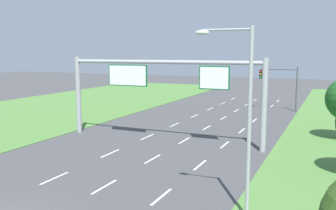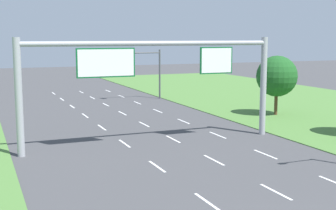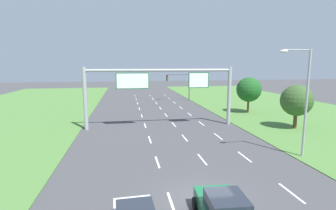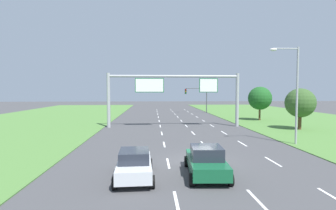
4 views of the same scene
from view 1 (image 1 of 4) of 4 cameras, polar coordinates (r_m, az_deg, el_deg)
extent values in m
cube|color=white|center=(23.52, -16.91, -10.61)|extent=(0.14, 2.40, 0.01)
cube|color=white|center=(28.09, -8.81, -7.29)|extent=(0.14, 2.40, 0.01)
cube|color=white|center=(33.13, -3.14, -4.85)|extent=(0.14, 2.40, 0.01)
cube|color=white|center=(38.44, 0.96, -3.04)|extent=(0.14, 2.40, 0.01)
cube|color=white|center=(43.93, 4.05, -1.66)|extent=(0.14, 2.40, 0.01)
cube|color=white|center=(49.54, 6.44, -0.59)|extent=(0.14, 2.40, 0.01)
cube|color=white|center=(55.23, 8.35, 0.26)|extent=(0.14, 2.40, 0.01)
cube|color=white|center=(60.98, 9.89, 0.96)|extent=(0.14, 2.40, 0.01)
cube|color=white|center=(21.48, -9.68, -12.18)|extent=(0.14, 2.40, 0.01)
cube|color=white|center=(26.41, -2.35, -8.20)|extent=(0.14, 2.40, 0.01)
cube|color=white|center=(31.71, 2.51, -5.43)|extent=(0.14, 2.40, 0.01)
cube|color=white|center=(37.23, 5.93, -3.45)|extent=(0.14, 2.40, 0.01)
cube|color=white|center=(42.87, 8.45, -1.97)|extent=(0.14, 2.40, 0.01)
cube|color=white|center=(48.60, 10.38, -0.84)|extent=(0.14, 2.40, 0.01)
cube|color=white|center=(54.39, 11.89, 0.06)|extent=(0.14, 2.40, 0.01)
cube|color=white|center=(60.22, 13.12, 0.78)|extent=(0.14, 2.40, 0.01)
cube|color=white|center=(19.85, -1.00, -13.79)|extent=(0.14, 2.40, 0.01)
cube|color=white|center=(25.11, 4.90, -9.09)|extent=(0.14, 2.40, 0.01)
cube|color=white|center=(30.63, 8.64, -6.00)|extent=(0.14, 2.40, 0.01)
cube|color=white|center=(36.31, 11.19, -3.85)|extent=(0.14, 2.40, 0.01)
cube|color=white|center=(42.08, 13.04, -2.28)|extent=(0.14, 2.40, 0.01)
cube|color=white|center=(47.90, 14.44, -1.09)|extent=(0.14, 2.40, 0.01)
cube|color=white|center=(53.77, 15.54, -0.16)|extent=(0.14, 2.40, 0.01)
cube|color=white|center=(59.66, 16.42, 0.59)|extent=(0.14, 2.40, 0.01)
cylinder|color=#9EA0A5|center=(35.34, -13.50, 1.50)|extent=(0.44, 0.44, 7.00)
cylinder|color=#9EA0A5|center=(28.44, 14.42, -0.07)|extent=(0.44, 0.44, 7.00)
cylinder|color=#9EA0A5|center=(30.72, -1.09, 6.57)|extent=(16.80, 0.32, 0.32)
cube|color=#0C5B28|center=(32.24, -6.17, 4.51)|extent=(3.71, 0.12, 1.82)
cube|color=white|center=(32.19, -6.23, 4.50)|extent=(3.55, 0.01, 1.66)
cube|color=#0C5B28|center=(29.13, 7.06, 4.12)|extent=(2.42, 0.12, 1.82)
cube|color=white|center=(29.07, 7.02, 4.12)|extent=(2.26, 0.01, 1.66)
cylinder|color=#47494F|center=(49.44, 19.02, 2.27)|extent=(0.20, 0.20, 5.60)
cylinder|color=#47494F|center=(49.52, 16.55, 5.23)|extent=(4.50, 0.14, 0.14)
cube|color=black|center=(49.90, 13.95, 4.60)|extent=(0.32, 0.36, 1.10)
sphere|color=red|center=(49.68, 13.92, 5.01)|extent=(0.22, 0.22, 0.22)
sphere|color=orange|center=(49.70, 13.91, 4.58)|extent=(0.22, 0.22, 0.22)
sphere|color=green|center=(49.73, 13.89, 4.16)|extent=(0.22, 0.22, 0.22)
cylinder|color=#9EA0A5|center=(16.60, 12.28, -3.03)|extent=(0.18, 0.18, 8.50)
cylinder|color=#9EA0A5|center=(16.58, 8.91, 11.28)|extent=(2.20, 0.10, 0.10)
ellipsoid|color=silver|center=(16.90, 5.24, 10.94)|extent=(0.64, 0.32, 0.24)
camera|label=2|loc=(23.76, -67.00, 2.28)|focal=50.00mm
camera|label=3|loc=(17.27, -72.73, 2.25)|focal=28.00mm
camera|label=4|loc=(17.20, -85.74, -8.39)|focal=28.00mm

